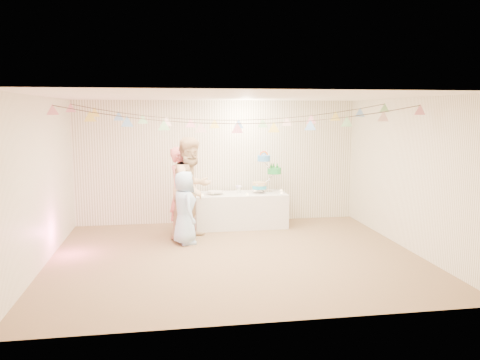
{
  "coord_description": "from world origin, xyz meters",
  "views": [
    {
      "loc": [
        -1.09,
        -7.39,
        2.37
      ],
      "look_at": [
        0.2,
        0.8,
        1.15
      ],
      "focal_mm": 35.0,
      "sensor_mm": 36.0,
      "label": 1
    }
  ],
  "objects": [
    {
      "name": "tealight_6",
      "position": [
        -0.18,
        2.0,
        0.72
      ],
      "size": [
        0.04,
        0.04,
        0.03
      ],
      "primitive_type": "cylinder",
      "color": "#FFD88C",
      "rests_on": "table"
    },
    {
      "name": "tealight_1",
      "position": [
        0.04,
        2.14,
        0.72
      ],
      "size": [
        0.04,
        0.04,
        0.03
      ],
      "primitive_type": "cylinder",
      "color": "#FFD88C",
      "rests_on": "table"
    },
    {
      "name": "floor",
      "position": [
        0.0,
        0.0,
        0.0
      ],
      "size": [
        6.0,
        6.0,
        0.0
      ],
      "primitive_type": "plane",
      "color": "brown",
      "rests_on": "ground"
    },
    {
      "name": "person_adult_b",
      "position": [
        -0.64,
        1.24,
        0.95
      ],
      "size": [
        1.17,
        1.15,
        1.9
      ],
      "primitive_type": "imported",
      "rotation": [
        0.0,
        0.0,
        0.73
      ],
      "color": "tan",
      "rests_on": "floor"
    },
    {
      "name": "tealight_5",
      "position": [
        1.29,
        2.11,
        0.72
      ],
      "size": [
        0.04,
        0.04,
        0.03
      ],
      "primitive_type": "cylinder",
      "color": "#FFD88C",
      "rests_on": "table"
    },
    {
      "name": "front_wall",
      "position": [
        0.0,
        -2.5,
        1.3
      ],
      "size": [
        6.0,
        6.0,
        0.0
      ],
      "primitive_type": "plane",
      "color": "white",
      "rests_on": "ground"
    },
    {
      "name": "tealight_3",
      "position": [
        0.74,
        2.18,
        0.72
      ],
      "size": [
        0.04,
        0.04,
        0.03
      ],
      "primitive_type": "cylinder",
      "color": "#FFD88C",
      "rests_on": "table"
    },
    {
      "name": "cake_stand",
      "position": [
        0.94,
        2.01,
        1.15
      ],
      "size": [
        0.72,
        0.42,
        0.8
      ],
      "primitive_type": null,
      "color": "silver",
      "rests_on": "table"
    },
    {
      "name": "table",
      "position": [
        0.39,
        1.96,
        0.35
      ],
      "size": [
        1.87,
        0.75,
        0.7
      ],
      "primitive_type": "cube",
      "color": "silver",
      "rests_on": "floor"
    },
    {
      "name": "cake_middle",
      "position": [
        1.12,
        2.1,
        1.11
      ],
      "size": [
        0.27,
        0.27,
        0.22
      ],
      "primitive_type": null,
      "color": "green",
      "rests_on": "cake_stand"
    },
    {
      "name": "cake_top_tier",
      "position": [
        0.88,
        1.98,
        1.38
      ],
      "size": [
        0.25,
        0.25,
        0.19
      ],
      "primitive_type": null,
      "color": "#4189CC",
      "rests_on": "cake_stand"
    },
    {
      "name": "back_wall",
      "position": [
        0.0,
        2.5,
        1.3
      ],
      "size": [
        6.0,
        6.0,
        0.0
      ],
      "primitive_type": "plane",
      "color": "white",
      "rests_on": "ground"
    },
    {
      "name": "tealight_4",
      "position": [
        1.21,
        1.78,
        0.72
      ],
      "size": [
        0.04,
        0.04,
        0.03
      ],
      "primitive_type": "cylinder",
      "color": "#FFD88C",
      "rests_on": "table"
    },
    {
      "name": "person_child",
      "position": [
        -0.8,
        0.87,
        0.66
      ],
      "size": [
        0.57,
        0.73,
        1.32
      ],
      "primitive_type": "imported",
      "rotation": [
        0.0,
        0.0,
        1.82
      ],
      "color": "#A9CBEF",
      "rests_on": "floor"
    },
    {
      "name": "platter",
      "position": [
        -0.13,
        1.91,
        0.76
      ],
      "size": [
        0.34,
        0.34,
        0.02
      ],
      "primitive_type": "cylinder",
      "color": "white",
      "rests_on": "table"
    },
    {
      "name": "ceiling",
      "position": [
        0.0,
        0.0,
        2.6
      ],
      "size": [
        6.0,
        6.0,
        0.0
      ],
      "primitive_type": "plane",
      "color": "white",
      "rests_on": "ground"
    },
    {
      "name": "tealight_2",
      "position": [
        0.49,
        1.74,
        0.72
      ],
      "size": [
        0.04,
        0.04,
        0.03
      ],
      "primitive_type": "cylinder",
      "color": "#FFD88C",
      "rests_on": "table"
    },
    {
      "name": "tealight_0",
      "position": [
        -0.41,
        1.81,
        0.72
      ],
      "size": [
        0.04,
        0.04,
        0.03
      ],
      "primitive_type": "cylinder",
      "color": "#FFD88C",
      "rests_on": "table"
    },
    {
      "name": "person_adult_a",
      "position": [
        -0.83,
        1.49,
        0.85
      ],
      "size": [
        0.68,
        0.74,
        1.71
      ],
      "primitive_type": "imported",
      "rotation": [
        0.0,
        0.0,
        1.01
      ],
      "color": "#E67878",
      "rests_on": "floor"
    },
    {
      "name": "left_wall",
      "position": [
        -3.0,
        0.0,
        1.3
      ],
      "size": [
        5.0,
        5.0,
        0.0
      ],
      "primitive_type": "plane",
      "color": "white",
      "rests_on": "ground"
    },
    {
      "name": "bunting_back",
      "position": [
        0.0,
        1.1,
        2.35
      ],
      "size": [
        5.6,
        1.1,
        0.4
      ],
      "primitive_type": null,
      "color": "pink",
      "rests_on": "ceiling"
    },
    {
      "name": "bunting_front",
      "position": [
        0.0,
        -0.2,
        2.32
      ],
      "size": [
        5.6,
        0.9,
        0.36
      ],
      "primitive_type": null,
      "color": "#72A5E5",
      "rests_on": "ceiling"
    },
    {
      "name": "right_wall",
      "position": [
        3.0,
        0.0,
        1.3
      ],
      "size": [
        5.0,
        5.0,
        0.0
      ],
      "primitive_type": "plane",
      "color": "white",
      "rests_on": "ground"
    },
    {
      "name": "cake_bottom",
      "position": [
        0.79,
        1.95,
        0.84
      ],
      "size": [
        0.31,
        0.31,
        0.15
      ],
      "primitive_type": null,
      "color": "#2AA7C8",
      "rests_on": "cake_stand"
    },
    {
      "name": "posy",
      "position": [
        0.36,
        2.01,
        0.83
      ],
      "size": [
        0.14,
        0.14,
        0.17
      ],
      "primitive_type": null,
      "color": "white",
      "rests_on": "table"
    }
  ]
}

